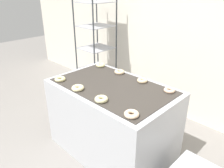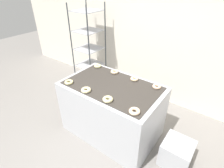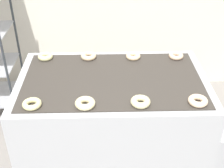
{
  "view_description": "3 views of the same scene",
  "coord_description": "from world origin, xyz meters",
  "px_view_note": "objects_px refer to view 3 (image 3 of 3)",
  "views": [
    {
      "loc": [
        1.61,
        -0.92,
        2.01
      ],
      "look_at": [
        0.0,
        0.72,
        0.95
      ],
      "focal_mm": 35.0,
      "sensor_mm": 36.0,
      "label": 1
    },
    {
      "loc": [
        1.3,
        -1.05,
        2.3
      ],
      "look_at": [
        0.0,
        0.72,
        0.95
      ],
      "focal_mm": 28.0,
      "sensor_mm": 36.0,
      "label": 2
    },
    {
      "loc": [
        -0.06,
        -1.33,
        2.21
      ],
      "look_at": [
        0.0,
        0.87,
        0.79
      ],
      "focal_mm": 50.0,
      "sensor_mm": 36.0,
      "label": 3
    }
  ],
  "objects_px": {
    "donut_far_left": "(45,56)",
    "donut_far_midleft": "(89,56)",
    "fryer_machine": "(113,125)",
    "donut_near_left": "(32,104)",
    "donut_near_midright": "(141,102)",
    "donut_far_midright": "(133,56)",
    "donut_far_right": "(176,56)",
    "donut_near_midleft": "(85,103)",
    "donut_near_right": "(198,101)"
  },
  "relations": [
    {
      "from": "donut_near_midleft",
      "to": "donut_near_right",
      "type": "distance_m",
      "value": 0.77
    },
    {
      "from": "fryer_machine",
      "to": "donut_far_left",
      "type": "height_order",
      "value": "donut_far_left"
    },
    {
      "from": "donut_near_midleft",
      "to": "donut_near_midright",
      "type": "xyz_separation_m",
      "value": [
        0.38,
        0.01,
        0.0
      ]
    },
    {
      "from": "fryer_machine",
      "to": "donut_near_midleft",
      "type": "distance_m",
      "value": 0.63
    },
    {
      "from": "donut_near_midright",
      "to": "donut_far_right",
      "type": "relative_size",
      "value": 1.1
    },
    {
      "from": "donut_far_midright",
      "to": "fryer_machine",
      "type": "bearing_deg",
      "value": -119.56
    },
    {
      "from": "donut_near_midright",
      "to": "donut_near_midleft",
      "type": "bearing_deg",
      "value": -178.9
    },
    {
      "from": "donut_near_left",
      "to": "donut_near_midright",
      "type": "distance_m",
      "value": 0.74
    },
    {
      "from": "donut_near_left",
      "to": "donut_near_midleft",
      "type": "xyz_separation_m",
      "value": [
        0.36,
        -0.01,
        0.0
      ]
    },
    {
      "from": "fryer_machine",
      "to": "donut_near_left",
      "type": "bearing_deg",
      "value": -148.68
    },
    {
      "from": "donut_near_left",
      "to": "donut_near_midleft",
      "type": "bearing_deg",
      "value": -1.08
    },
    {
      "from": "donut_near_right",
      "to": "donut_far_left",
      "type": "distance_m",
      "value": 1.33
    },
    {
      "from": "donut_far_midright",
      "to": "donut_far_right",
      "type": "bearing_deg",
      "value": -0.14
    },
    {
      "from": "donut_near_left",
      "to": "donut_far_left",
      "type": "bearing_deg",
      "value": 91.0
    },
    {
      "from": "donut_near_midright",
      "to": "donut_far_right",
      "type": "height_order",
      "value": "donut_near_midright"
    },
    {
      "from": "fryer_machine",
      "to": "donut_far_left",
      "type": "distance_m",
      "value": 0.82
    },
    {
      "from": "donut_near_midright",
      "to": "donut_far_midright",
      "type": "bearing_deg",
      "value": 89.44
    },
    {
      "from": "donut_near_midright",
      "to": "donut_near_right",
      "type": "relative_size",
      "value": 1.01
    },
    {
      "from": "fryer_machine",
      "to": "donut_near_midright",
      "type": "height_order",
      "value": "donut_near_midright"
    },
    {
      "from": "donut_far_midleft",
      "to": "donut_far_midright",
      "type": "xyz_separation_m",
      "value": [
        0.39,
        -0.01,
        -0.0
      ]
    },
    {
      "from": "donut_near_right",
      "to": "donut_far_midright",
      "type": "distance_m",
      "value": 0.77
    },
    {
      "from": "donut_near_left",
      "to": "donut_near_midleft",
      "type": "height_order",
      "value": "donut_near_midleft"
    },
    {
      "from": "donut_near_midleft",
      "to": "donut_far_right",
      "type": "xyz_separation_m",
      "value": [
        0.76,
        0.68,
        -0.0
      ]
    },
    {
      "from": "donut_near_right",
      "to": "donut_far_right",
      "type": "bearing_deg",
      "value": 91.42
    },
    {
      "from": "donut_near_midright",
      "to": "donut_far_left",
      "type": "xyz_separation_m",
      "value": [
        -0.75,
        0.68,
        -0.0
      ]
    },
    {
      "from": "fryer_machine",
      "to": "donut_near_right",
      "type": "relative_size",
      "value": 10.96
    },
    {
      "from": "donut_near_left",
      "to": "donut_far_right",
      "type": "relative_size",
      "value": 1.05
    },
    {
      "from": "donut_far_midright",
      "to": "donut_near_left",
      "type": "bearing_deg",
      "value": -138.03
    },
    {
      "from": "fryer_machine",
      "to": "donut_near_midleft",
      "type": "bearing_deg",
      "value": -119.57
    },
    {
      "from": "donut_far_left",
      "to": "donut_far_midright",
      "type": "height_order",
      "value": "donut_far_left"
    },
    {
      "from": "donut_far_left",
      "to": "donut_far_midleft",
      "type": "distance_m",
      "value": 0.37
    },
    {
      "from": "donut_near_midright",
      "to": "donut_far_midright",
      "type": "distance_m",
      "value": 0.67
    },
    {
      "from": "donut_near_right",
      "to": "donut_near_left",
      "type": "bearing_deg",
      "value": -179.9
    },
    {
      "from": "donut_near_midleft",
      "to": "donut_near_midright",
      "type": "distance_m",
      "value": 0.38
    },
    {
      "from": "fryer_machine",
      "to": "donut_far_left",
      "type": "bearing_deg",
      "value": 148.95
    },
    {
      "from": "donut_far_right",
      "to": "donut_far_midright",
      "type": "bearing_deg",
      "value": 179.86
    },
    {
      "from": "fryer_machine",
      "to": "donut_far_right",
      "type": "xyz_separation_m",
      "value": [
        0.56,
        0.33,
        0.49
      ]
    },
    {
      "from": "donut_near_right",
      "to": "donut_far_right",
      "type": "xyz_separation_m",
      "value": [
        -0.02,
        0.67,
        -0.0
      ]
    },
    {
      "from": "donut_far_midleft",
      "to": "donut_far_midright",
      "type": "relative_size",
      "value": 1.07
    },
    {
      "from": "fryer_machine",
      "to": "donut_near_midright",
      "type": "xyz_separation_m",
      "value": [
        0.18,
        -0.34,
        0.49
      ]
    },
    {
      "from": "donut_near_left",
      "to": "donut_near_midright",
      "type": "relative_size",
      "value": 0.96
    },
    {
      "from": "donut_near_midright",
      "to": "donut_near_right",
      "type": "xyz_separation_m",
      "value": [
        0.4,
        0.0,
        -0.0
      ]
    },
    {
      "from": "donut_near_right",
      "to": "donut_far_midright",
      "type": "height_order",
      "value": "donut_near_right"
    },
    {
      "from": "fryer_machine",
      "to": "donut_far_midleft",
      "type": "xyz_separation_m",
      "value": [
        -0.2,
        0.34,
        0.49
      ]
    },
    {
      "from": "donut_far_midleft",
      "to": "donut_near_midright",
      "type": "bearing_deg",
      "value": -60.88
    },
    {
      "from": "donut_far_midleft",
      "to": "donut_far_midright",
      "type": "distance_m",
      "value": 0.39
    },
    {
      "from": "fryer_machine",
      "to": "donut_near_left",
      "type": "relative_size",
      "value": 11.35
    },
    {
      "from": "fryer_machine",
      "to": "donut_far_midright",
      "type": "bearing_deg",
      "value": 60.44
    },
    {
      "from": "fryer_machine",
      "to": "donut_near_right",
      "type": "height_order",
      "value": "donut_near_right"
    },
    {
      "from": "donut_near_midleft",
      "to": "donut_far_midleft",
      "type": "relative_size",
      "value": 1.04
    }
  ]
}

